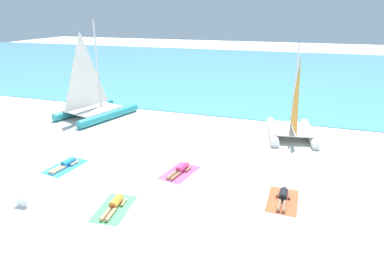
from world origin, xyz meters
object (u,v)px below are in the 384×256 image
Objects in this scene: towel_center_left at (114,208)px; towel_rightmost at (283,201)px; sailboat_teal at (94,103)px; sunbather_center_right at (180,169)px; sunbather_leftmost at (66,164)px; sunbather_center_left at (115,204)px; cooler_box at (25,200)px; towel_center_right at (180,173)px; sailboat_white at (292,124)px; towel_leftmost at (65,167)px; sunbather_rightmost at (283,197)px.

towel_rightmost is at bearing 22.91° from towel_center_left.
sailboat_teal reaches higher than sunbather_center_right.
sunbather_leftmost is 4.49m from sunbather_center_left.
cooler_box is (-8.96, -3.20, 0.17)m from towel_rightmost.
towel_rightmost is (4.45, -0.93, 0.00)m from towel_center_right.
sailboat_white is 13.67m from cooler_box.
towel_leftmost is (-9.64, -7.24, -0.75)m from sailboat_white.
towel_center_left is 6.22m from towel_rightmost.
sunbather_center_right is 3.12× the size of cooler_box.
towel_center_left is at bearing -30.21° from towel_leftmost.
towel_center_right is at bearing -90.00° from sunbather_center_right.
sailboat_teal is at bearing 113.73° from towel_leftmost.
sunbather_center_right reaches higher than towel_center_left.
sunbather_leftmost is 0.83× the size of towel_center_right.
sunbather_leftmost is (0.01, 0.07, 0.13)m from towel_leftmost.
towel_center_left is 1.21× the size of sunbather_center_left.
cooler_box is (-8.98, -10.29, -0.58)m from sailboat_white.
towel_rightmost is 9.52m from cooler_box.
towel_leftmost is at bearing -49.60° from sailboat_teal.
sunbather_center_right is (0.01, 0.07, 0.13)m from towel_center_right.
cooler_box reaches higher than sunbather_rightmost.
cooler_box reaches higher than towel_rightmost.
sunbather_center_left is (6.94, -9.15, -0.80)m from sailboat_teal.
sunbather_leftmost is at bearing -168.89° from towel_center_right.
sunbather_leftmost is 5.29m from sunbather_center_right.
towel_center_right is at bearing -18.83° from sailboat_teal.
sunbather_center_left is at bearing -29.52° from towel_leftmost.
sunbather_leftmost is at bearing 83.50° from towel_leftmost.
sunbather_leftmost is at bearing -49.35° from sailboat_teal.
sunbather_center_left is at bearing -23.81° from sunbather_leftmost.
sailboat_white is 2.69× the size of towel_center_left.
sunbather_center_left is at bearing -36.15° from sailboat_teal.
sunbather_rightmost is at bearing 7.42° from sunbather_leftmost.
sailboat_teal is 1.22× the size of sailboat_white.
towel_rightmost is (4.43, -0.99, -0.13)m from sunbather_center_right.
towel_rightmost is (9.62, 0.16, 0.00)m from towel_leftmost.
sailboat_teal reaches higher than towel_center_left.
sailboat_teal is 3.28× the size of towel_rightmost.
sailboat_white is (12.70, 0.30, -0.17)m from sailboat_teal.
sailboat_white is 2.69× the size of towel_center_right.
cooler_box reaches higher than sunbather_leftmost.
sailboat_teal reaches higher than towel_leftmost.
sailboat_white is at bearing 18.01° from sailboat_teal.
sailboat_teal reaches higher than towel_rightmost.
towel_center_left is at bearing -36.32° from sailboat_teal.
towel_center_left is at bearing -24.49° from sunbather_leftmost.
towel_rightmost is (5.73, 2.42, 0.00)m from towel_center_left.
towel_leftmost is 1.21× the size of sunbather_center_left.
towel_center_left is 3.33m from cooler_box.
towel_center_left is 1.00× the size of towel_rightmost.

